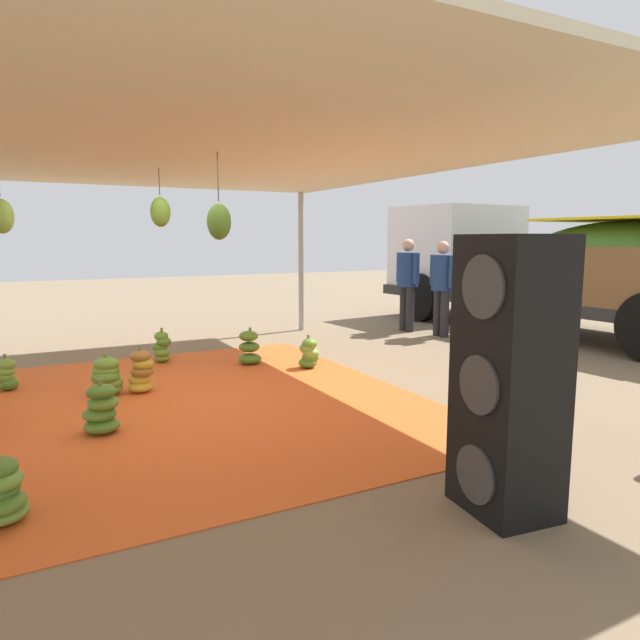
{
  "coord_description": "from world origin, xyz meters",
  "views": [
    {
      "loc": [
        5.72,
        -1.32,
        1.72
      ],
      "look_at": [
        -0.13,
        1.76,
        0.76
      ],
      "focal_mm": 31.73,
      "sensor_mm": 36.0,
      "label": 1
    }
  ],
  "objects_px": {
    "banana_bunch_0": "(101,410)",
    "cargo_truck_main": "(550,263)",
    "speaker_stack": "(509,376)",
    "banana_bunch_6": "(309,354)",
    "banana_bunch_9": "(107,377)",
    "worker_0": "(408,278)",
    "banana_bunch_7": "(6,375)",
    "banana_bunch_3": "(162,348)",
    "banana_bunch_2": "(141,373)",
    "worker_2": "(442,281)",
    "banana_bunch_8": "(249,349)"
  },
  "relations": [
    {
      "from": "banana_bunch_8",
      "to": "worker_0",
      "type": "bearing_deg",
      "value": 109.62
    },
    {
      "from": "banana_bunch_8",
      "to": "speaker_stack",
      "type": "distance_m",
      "value": 4.78
    },
    {
      "from": "speaker_stack",
      "to": "banana_bunch_6",
      "type": "bearing_deg",
      "value": 170.51
    },
    {
      "from": "banana_bunch_0",
      "to": "banana_bunch_3",
      "type": "bearing_deg",
      "value": 157.43
    },
    {
      "from": "cargo_truck_main",
      "to": "worker_0",
      "type": "distance_m",
      "value": 2.64
    },
    {
      "from": "banana_bunch_3",
      "to": "banana_bunch_6",
      "type": "distance_m",
      "value": 2.08
    },
    {
      "from": "worker_0",
      "to": "worker_2",
      "type": "height_order",
      "value": "worker_0"
    },
    {
      "from": "worker_0",
      "to": "worker_2",
      "type": "distance_m",
      "value": 0.78
    },
    {
      "from": "worker_2",
      "to": "banana_bunch_7",
      "type": "bearing_deg",
      "value": -85.38
    },
    {
      "from": "banana_bunch_2",
      "to": "cargo_truck_main",
      "type": "xyz_separation_m",
      "value": [
        -0.9,
        7.54,
        1.03
      ]
    },
    {
      "from": "banana_bunch_7",
      "to": "banana_bunch_8",
      "type": "distance_m",
      "value": 2.93
    },
    {
      "from": "banana_bunch_7",
      "to": "worker_2",
      "type": "xyz_separation_m",
      "value": [
        -0.54,
        6.73,
        0.79
      ]
    },
    {
      "from": "banana_bunch_0",
      "to": "banana_bunch_9",
      "type": "distance_m",
      "value": 1.25
    },
    {
      "from": "banana_bunch_9",
      "to": "worker_0",
      "type": "bearing_deg",
      "value": 110.41
    },
    {
      "from": "banana_bunch_3",
      "to": "banana_bunch_9",
      "type": "bearing_deg",
      "value": -32.33
    },
    {
      "from": "banana_bunch_8",
      "to": "worker_2",
      "type": "relative_size",
      "value": 0.3
    },
    {
      "from": "banana_bunch_2",
      "to": "worker_0",
      "type": "height_order",
      "value": "worker_0"
    },
    {
      "from": "banana_bunch_0",
      "to": "worker_0",
      "type": "relative_size",
      "value": 0.29
    },
    {
      "from": "banana_bunch_0",
      "to": "banana_bunch_8",
      "type": "distance_m",
      "value": 2.95
    },
    {
      "from": "banana_bunch_3",
      "to": "banana_bunch_0",
      "type": "bearing_deg",
      "value": -22.57
    },
    {
      "from": "banana_bunch_6",
      "to": "cargo_truck_main",
      "type": "bearing_deg",
      "value": 97.35
    },
    {
      "from": "banana_bunch_0",
      "to": "banana_bunch_6",
      "type": "height_order",
      "value": "banana_bunch_0"
    },
    {
      "from": "worker_0",
      "to": "speaker_stack",
      "type": "distance_m",
      "value": 7.06
    },
    {
      "from": "cargo_truck_main",
      "to": "worker_0",
      "type": "bearing_deg",
      "value": -117.38
    },
    {
      "from": "banana_bunch_3",
      "to": "banana_bunch_9",
      "type": "relative_size",
      "value": 0.99
    },
    {
      "from": "worker_0",
      "to": "banana_bunch_8",
      "type": "bearing_deg",
      "value": -70.38
    },
    {
      "from": "banana_bunch_6",
      "to": "speaker_stack",
      "type": "distance_m",
      "value": 4.24
    },
    {
      "from": "banana_bunch_3",
      "to": "banana_bunch_2",
      "type": "bearing_deg",
      "value": -20.41
    },
    {
      "from": "banana_bunch_7",
      "to": "worker_0",
      "type": "xyz_separation_m",
      "value": [
        -1.3,
        6.55,
        0.81
      ]
    },
    {
      "from": "worker_2",
      "to": "speaker_stack",
      "type": "height_order",
      "value": "speaker_stack"
    },
    {
      "from": "banana_bunch_6",
      "to": "speaker_stack",
      "type": "height_order",
      "value": "speaker_stack"
    },
    {
      "from": "banana_bunch_7",
      "to": "banana_bunch_9",
      "type": "height_order",
      "value": "banana_bunch_9"
    },
    {
      "from": "banana_bunch_8",
      "to": "cargo_truck_main",
      "type": "relative_size",
      "value": 0.07
    },
    {
      "from": "banana_bunch_9",
      "to": "worker_2",
      "type": "xyz_separation_m",
      "value": [
        -1.32,
        5.75,
        0.76
      ]
    },
    {
      "from": "worker_2",
      "to": "banana_bunch_8",
      "type": "bearing_deg",
      "value": -82.04
    },
    {
      "from": "banana_bunch_7",
      "to": "banana_bunch_8",
      "type": "height_order",
      "value": "banana_bunch_8"
    },
    {
      "from": "cargo_truck_main",
      "to": "banana_bunch_0",
      "type": "bearing_deg",
      "value": -75.46
    },
    {
      "from": "banana_bunch_3",
      "to": "worker_2",
      "type": "xyz_separation_m",
      "value": [
        0.12,
        4.85,
        0.77
      ]
    },
    {
      "from": "banana_bunch_6",
      "to": "banana_bunch_7",
      "type": "xyz_separation_m",
      "value": [
        -0.59,
        -3.55,
        -0.01
      ]
    },
    {
      "from": "banana_bunch_3",
      "to": "banana_bunch_9",
      "type": "xyz_separation_m",
      "value": [
        1.43,
        -0.91,
        0.0
      ]
    },
    {
      "from": "banana_bunch_0",
      "to": "banana_bunch_7",
      "type": "bearing_deg",
      "value": -158.88
    },
    {
      "from": "banana_bunch_6",
      "to": "cargo_truck_main",
      "type": "distance_m",
      "value": 5.48
    },
    {
      "from": "banana_bunch_7",
      "to": "banana_bunch_8",
      "type": "bearing_deg",
      "value": 90.25
    },
    {
      "from": "banana_bunch_0",
      "to": "worker_2",
      "type": "distance_m",
      "value": 6.52
    },
    {
      "from": "worker_0",
      "to": "banana_bunch_9",
      "type": "bearing_deg",
      "value": -69.59
    },
    {
      "from": "banana_bunch_0",
      "to": "banana_bunch_3",
      "type": "distance_m",
      "value": 2.89
    },
    {
      "from": "banana_bunch_0",
      "to": "banana_bunch_6",
      "type": "relative_size",
      "value": 1.1
    },
    {
      "from": "banana_bunch_0",
      "to": "cargo_truck_main",
      "type": "distance_m",
      "value": 8.43
    },
    {
      "from": "banana_bunch_8",
      "to": "worker_0",
      "type": "height_order",
      "value": "worker_0"
    },
    {
      "from": "banana_bunch_9",
      "to": "speaker_stack",
      "type": "relative_size",
      "value": 0.28
    }
  ]
}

